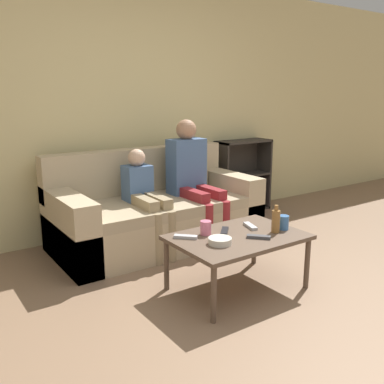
% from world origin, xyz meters
% --- Properties ---
extents(ground_plane, '(22.00, 22.00, 0.00)m').
position_xyz_m(ground_plane, '(0.00, 0.00, 0.00)').
color(ground_plane, '#84664C').
extents(wall_back, '(12.00, 0.06, 2.60)m').
position_xyz_m(wall_back, '(0.00, 2.41, 1.30)').
color(wall_back, beige).
rests_on(wall_back, ground_plane).
extents(couch, '(1.95, 0.94, 0.90)m').
position_xyz_m(couch, '(0.07, 1.83, 0.30)').
color(couch, tan).
rests_on(couch, ground_plane).
extents(bookshelf, '(0.72, 0.28, 0.88)m').
position_xyz_m(bookshelf, '(1.52, 2.25, 0.32)').
color(bookshelf, '#332D28').
rests_on(bookshelf, ground_plane).
extents(coffee_table, '(0.97, 0.66, 0.42)m').
position_xyz_m(coffee_table, '(0.06, 0.60, 0.38)').
color(coffee_table, brown).
rests_on(coffee_table, ground_plane).
extents(person_adult, '(0.37, 0.65, 1.19)m').
position_xyz_m(person_adult, '(0.43, 1.74, 0.69)').
color(person_adult, maroon).
rests_on(person_adult, ground_plane).
extents(person_child, '(0.25, 0.65, 0.94)m').
position_xyz_m(person_child, '(-0.12, 1.68, 0.54)').
color(person_child, '#9E8966').
rests_on(person_child, ground_plane).
extents(cup_near, '(0.08, 0.08, 0.10)m').
position_xyz_m(cup_near, '(-0.12, 0.75, 0.48)').
color(cup_near, pink).
rests_on(cup_near, coffee_table).
extents(cup_far, '(0.08, 0.08, 0.11)m').
position_xyz_m(cup_far, '(0.44, 0.51, 0.48)').
color(cup_far, '#3D70B2').
rests_on(cup_far, coffee_table).
extents(tv_remote_0, '(0.15, 0.16, 0.02)m').
position_xyz_m(tv_remote_0, '(0.02, 0.71, 0.43)').
color(tv_remote_0, black).
rests_on(tv_remote_0, coffee_table).
extents(tv_remote_1, '(0.10, 0.18, 0.02)m').
position_xyz_m(tv_remote_1, '(0.26, 0.69, 0.43)').
color(tv_remote_1, '#B7B7BC').
rests_on(tv_remote_1, coffee_table).
extents(tv_remote_2, '(0.15, 0.15, 0.02)m').
position_xyz_m(tv_remote_2, '(-0.29, 0.77, 0.43)').
color(tv_remote_2, '#B7B7BC').
rests_on(tv_remote_2, coffee_table).
extents(tv_remote_3, '(0.15, 0.16, 0.02)m').
position_xyz_m(tv_remote_3, '(0.14, 0.47, 0.43)').
color(tv_remote_3, '#47474C').
rests_on(tv_remote_3, coffee_table).
extents(snack_bowl, '(0.16, 0.16, 0.05)m').
position_xyz_m(snack_bowl, '(-0.16, 0.53, 0.45)').
color(snack_bowl, beige).
rests_on(snack_bowl, coffee_table).
extents(bottle, '(0.06, 0.06, 0.21)m').
position_xyz_m(bottle, '(0.34, 0.50, 0.51)').
color(bottle, olive).
rests_on(bottle, coffee_table).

